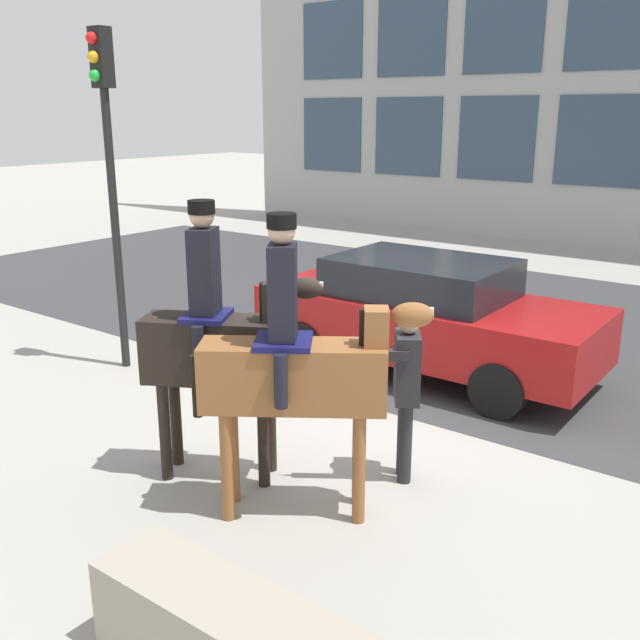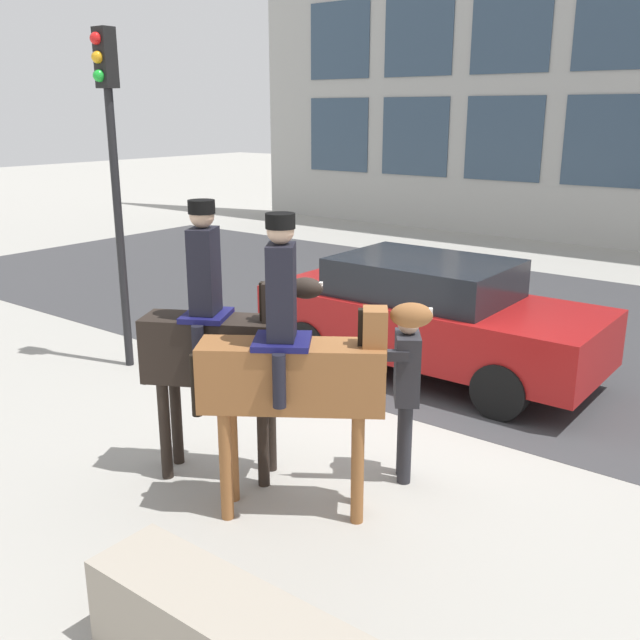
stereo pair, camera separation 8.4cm
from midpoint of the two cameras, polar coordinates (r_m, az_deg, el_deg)
name	(u,v)px [view 2 (the right image)]	position (r m, az deg, el deg)	size (l,w,h in m)	color
ground_plane	(366,428)	(8.08, 3.98, -8.58)	(80.00, 80.00, 0.00)	#9E9B93
road_surface	(528,329)	(12.09, 16.52, -0.66)	(25.18, 8.50, 0.01)	#38383A
mounted_horse_lead	(218,340)	(6.65, -7.80, -1.63)	(1.63, 1.08, 2.66)	black
mounted_horse_companion	(296,367)	(5.96, -1.50, -3.78)	(1.77, 1.35, 2.63)	brown
pedestrian_bystander	(405,384)	(6.68, 7.16, -5.11)	(0.70, 0.80, 1.66)	#232328
street_car_near_lane	(428,314)	(9.59, 8.91, 0.46)	(4.50, 1.91, 1.54)	maroon
traffic_light	(112,150)	(9.74, -16.06, 12.93)	(0.24, 0.29, 4.40)	black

